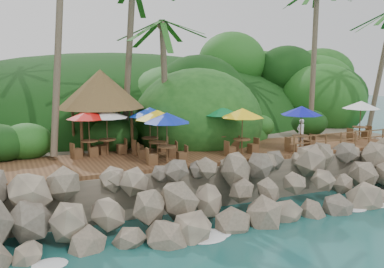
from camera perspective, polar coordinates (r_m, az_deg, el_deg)
name	(u,v)px	position (r m, az deg, el deg)	size (l,w,h in m)	color
ground	(248,231)	(19.62, 7.34, -12.44)	(140.00, 140.00, 0.00)	#19514F
land_base	(139,145)	(33.52, -6.99, -1.49)	(32.00, 25.20, 2.10)	gray
jungle_hill	(115,143)	(40.82, -10.07, -1.15)	(44.80, 28.00, 15.40)	#143811
seawall	(226,193)	(20.88, 4.52, -7.71)	(29.00, 4.00, 2.30)	gray
terrace	(192,155)	(24.09, 0.00, -2.82)	(26.00, 5.00, 0.20)	brown
jungle_foliage	(143,161)	(32.80, -6.44, -3.59)	(44.00, 16.00, 12.00)	#143811
foam_line	(245,228)	(19.85, 6.88, -12.08)	(25.20, 0.80, 0.06)	white
palapa	(101,89)	(25.58, -11.87, 5.81)	(5.04, 5.04, 4.60)	brown
dining_clusters	(184,117)	(23.34, -0.99, 2.29)	(25.94, 5.54, 2.54)	brown
railing	(341,139)	(26.64, 18.88, -0.61)	(7.20, 0.10, 1.00)	brown
waiter	(301,132)	(27.13, 14.02, 0.22)	(0.59, 0.39, 1.63)	white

